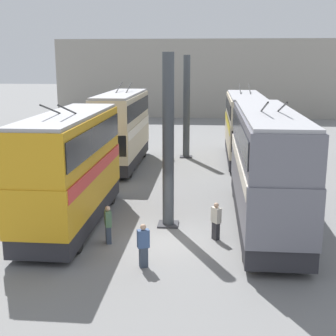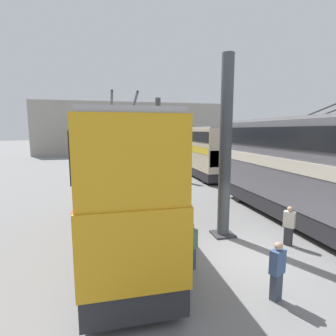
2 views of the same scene
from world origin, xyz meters
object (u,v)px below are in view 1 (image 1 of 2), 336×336
oil_drum (168,154)px  bus_right_mid (71,163)px  person_by_left_row (216,220)px  bus_right_far (122,125)px  person_by_right_row (108,224)px  bus_left_near (266,161)px  person_aisle_foreground (143,245)px  bus_left_far (245,123)px

oil_drum → bus_right_mid: bearing=168.2°
person_by_left_row → oil_drum: bearing=63.3°
bus_right_far → oil_drum: bearing=-50.9°
person_by_left_row → bus_right_far: bearing=77.0°
bus_right_mid → person_by_right_row: (-2.03, -2.07, -2.02)m
bus_left_near → person_aisle_foreground: (-4.93, 4.78, -2.09)m
bus_left_near → person_aisle_foreground: 7.18m
bus_right_far → person_by_right_row: 14.34m
bus_right_mid → bus_left_near: bearing=-84.6°
bus_left_far → person_aisle_foreground: size_ratio=5.95×
bus_left_far → oil_drum: bearing=91.3°
bus_left_far → oil_drum: bus_left_far is taller
bus_left_near → person_by_right_row: bearing=113.6°
person_by_right_row → oil_drum: person_by_right_row is taller
bus_right_far → bus_left_near: bearing=-142.5°
person_by_left_row → bus_right_mid: bearing=130.5°
bus_left_near → person_aisle_foreground: bearing=135.9°
bus_right_mid → person_aisle_foreground: 5.95m
bus_right_mid → person_by_left_row: (-1.20, -6.42, -2.02)m
bus_left_near → bus_right_far: size_ratio=1.21×
bus_right_far → person_aisle_foreground: bearing=-166.7°
bus_left_far → person_by_left_row: bearing=172.2°
bus_left_far → person_aisle_foreground: bus_left_far is taller
bus_right_mid → oil_drum: 14.97m
bus_left_near → bus_left_far: bearing=0.0°
bus_left_near → bus_left_far: bus_left_near is taller
bus_right_far → bus_right_mid: bearing=180.0°
bus_right_far → person_by_left_row: bus_right_far is taller
person_aisle_foreground → person_by_left_row: bearing=115.1°
bus_left_far → person_by_right_row: 17.95m
person_by_left_row → person_by_right_row: 4.43m
bus_left_near → oil_drum: bus_left_near is taller
bus_right_mid → bus_right_far: 12.01m
person_aisle_foreground → person_by_right_row: bearing=-163.3°
person_aisle_foreground → oil_drum: person_aisle_foreground is taller
bus_right_mid → oil_drum: size_ratio=10.89×
bus_left_near → person_by_right_row: bus_left_near is taller
person_aisle_foreground → bus_left_far: bearing=142.6°
person_by_right_row → bus_right_far: bearing=-102.4°
bus_left_near → person_by_right_row: 7.42m
bus_left_near → oil_drum: bearing=22.2°
bus_right_far → person_aisle_foreground: (-16.13, -3.80, -2.02)m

